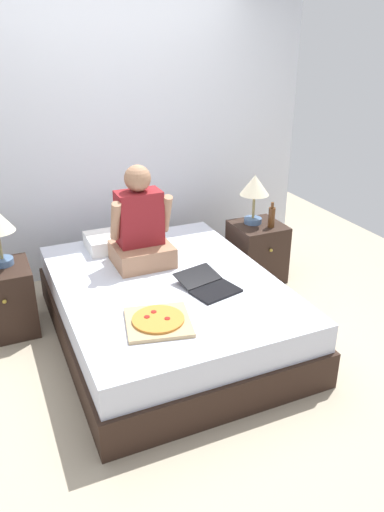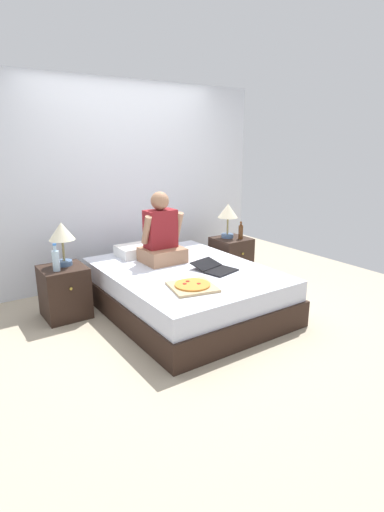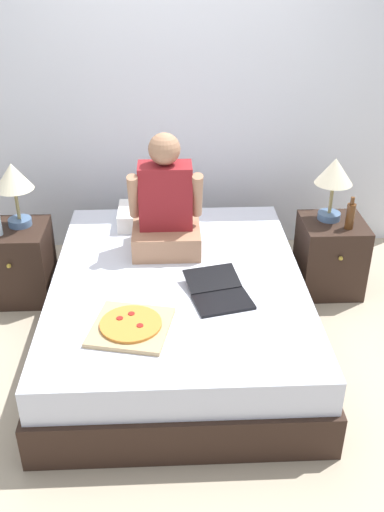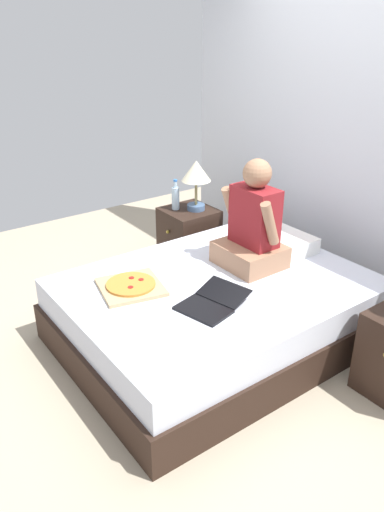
{
  "view_description": "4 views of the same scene",
  "coord_description": "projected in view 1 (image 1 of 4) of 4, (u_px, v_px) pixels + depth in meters",
  "views": [
    {
      "loc": [
        -1.14,
        -3.05,
        2.16
      ],
      "look_at": [
        0.13,
        -0.17,
        0.72
      ],
      "focal_mm": 35.0,
      "sensor_mm": 36.0,
      "label": 1
    },
    {
      "loc": [
        -2.21,
        -3.36,
        1.78
      ],
      "look_at": [
        -0.04,
        -0.2,
        0.67
      ],
      "focal_mm": 28.0,
      "sensor_mm": 36.0,
      "label": 2
    },
    {
      "loc": [
        -0.05,
        -2.98,
        2.29
      ],
      "look_at": [
        0.08,
        -0.14,
        0.69
      ],
      "focal_mm": 40.0,
      "sensor_mm": 36.0,
      "label": 3
    },
    {
      "loc": [
        2.33,
        -1.91,
        2.1
      ],
      "look_at": [
        -0.09,
        -0.14,
        0.67
      ],
      "focal_mm": 35.0,
      "sensor_mm": 36.0,
      "label": 4
    }
  ],
  "objects": [
    {
      "name": "person_seated",
      "position": [
        140.0,
        229.0,
        3.82
      ],
      "size": [
        0.47,
        0.4,
        0.78
      ],
      "color": "#A37556",
      "rests_on": "bed"
    },
    {
      "name": "bed",
      "position": [
        167.0,
        309.0,
        3.76
      ],
      "size": [
        1.57,
        2.06,
        0.47
      ],
      "color": "black",
      "rests_on": "ground"
    },
    {
      "name": "nightstand_left",
      "position": [
        4.0,
        300.0,
        3.8
      ],
      "size": [
        0.44,
        0.47,
        0.54
      ],
      "color": "black",
      "rests_on": "ground"
    },
    {
      "name": "ground_plane",
      "position": [
        168.0,
        335.0,
        3.85
      ],
      "size": [
        5.87,
        5.87,
        0.0
      ],
      "primitive_type": "plane",
      "color": "tan"
    },
    {
      "name": "pizza_box",
      "position": [
        158.0,
        321.0,
        3.12
      ],
      "size": [
        0.48,
        0.48,
        0.05
      ],
      "color": "tan",
      "rests_on": "bed"
    },
    {
      "name": "laptop",
      "position": [
        210.0,
        286.0,
        3.53
      ],
      "size": [
        0.4,
        0.48,
        0.07
      ],
      "color": "black",
      "rests_on": "bed"
    },
    {
      "name": "pillow",
      "position": [
        118.0,
        240.0,
        4.2
      ],
      "size": [
        0.52,
        0.34,
        0.12
      ],
      "primitive_type": "cube",
      "color": "white",
      "rests_on": "bed"
    },
    {
      "name": "lamp_on_right_nightstand",
      "position": [
        255.0,
        189.0,
        4.41
      ],
      "size": [
        0.26,
        0.26,
        0.45
      ],
      "color": "#4C6B93",
      "rests_on": "nightstand_right"
    },
    {
      "name": "beer_bottle",
      "position": [
        272.0,
        217.0,
        4.42
      ],
      "size": [
        0.06,
        0.06,
        0.23
      ],
      "color": "#512D14",
      "rests_on": "nightstand_right"
    },
    {
      "name": "wall_back",
      "position": [
        109.0,
        139.0,
        4.49
      ],
      "size": [
        3.87,
        0.12,
        2.5
      ],
      "primitive_type": "cube",
      "color": "silver",
      "rests_on": "ground"
    },
    {
      "name": "nightstand_right",
      "position": [
        257.0,
        251.0,
        4.63
      ],
      "size": [
        0.44,
        0.47,
        0.54
      ],
      "color": "black",
      "rests_on": "ground"
    }
  ]
}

